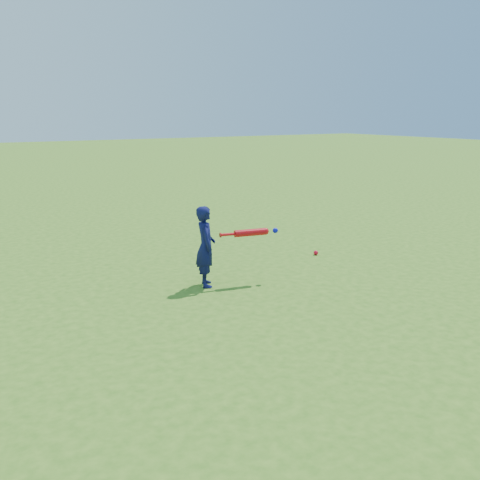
{
  "coord_description": "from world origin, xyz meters",
  "views": [
    {
      "loc": [
        -2.52,
        -5.95,
        2.33
      ],
      "look_at": [
        1.27,
        0.18,
        0.6
      ],
      "focal_mm": 40.0,
      "sensor_mm": 36.0,
      "label": 1
    }
  ],
  "objects": [
    {
      "name": "ground",
      "position": [
        0.0,
        0.0,
        0.0
      ],
      "size": [
        80.0,
        80.0,
        0.0
      ],
      "primitive_type": "plane",
      "color": "#3A6C19",
      "rests_on": "ground"
    },
    {
      "name": "child",
      "position": [
        0.78,
        0.27,
        0.56
      ],
      "size": [
        0.39,
        0.47,
        1.11
      ],
      "primitive_type": "imported",
      "rotation": [
        0.0,
        0.0,
        1.22
      ],
      "color": "#0E1143",
      "rests_on": "ground"
    },
    {
      "name": "ground_ball_red",
      "position": [
        3.12,
        0.74,
        0.04
      ],
      "size": [
        0.08,
        0.08,
        0.08
      ],
      "primitive_type": "sphere",
      "color": "red",
      "rests_on": "ground"
    },
    {
      "name": "bat_swing",
      "position": [
        1.43,
        0.09,
        0.71
      ],
      "size": [
        0.85,
        0.23,
        0.1
      ],
      "rotation": [
        0.0,
        0.0,
        -0.19
      ],
      "color": "red",
      "rests_on": "ground"
    }
  ]
}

